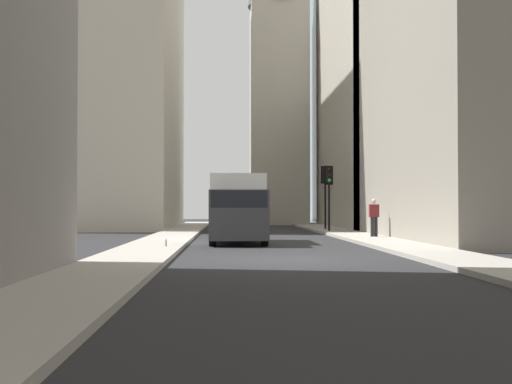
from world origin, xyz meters
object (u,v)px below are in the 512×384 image
delivery_truck (238,208)px  hatchback_grey (235,221)px  traffic_light_midblock (329,183)px  pedestrian (374,216)px  traffic_light_far_junction (325,183)px  discarded_bottle (166,243)px

delivery_truck → hatchback_grey: bearing=-0.0°
traffic_light_midblock → pedestrian: bearing=-173.5°
delivery_truck → pedestrian: (3.02, -6.30, -0.37)m
traffic_light_far_junction → traffic_light_midblock: bearing=175.4°
delivery_truck → pedestrian: size_ratio=3.72×
pedestrian → discarded_bottle: pedestrian is taller
hatchback_grey → pedestrian: 11.20m
traffic_light_midblock → delivery_truck: bearing=154.2°
traffic_light_far_junction → delivery_truck: bearing=159.1°
hatchback_grey → discarded_bottle: 17.10m
traffic_light_far_junction → discarded_bottle: bearing=157.1°
delivery_truck → pedestrian: delivery_truck is taller
hatchback_grey → pedestrian: pedestrian is taller
traffic_light_midblock → traffic_light_far_junction: (3.74, -0.30, 0.14)m
traffic_light_midblock → pedestrian: (-8.07, -0.93, -1.79)m
hatchback_grey → traffic_light_far_junction: 6.66m
traffic_light_far_junction → pedestrian: size_ratio=2.26×
traffic_light_far_junction → pedestrian: 11.99m
delivery_truck → hatchback_grey: delivery_truck is taller
pedestrian → discarded_bottle: bearing=130.8°
delivery_truck → discarded_bottle: delivery_truck is taller
traffic_light_far_junction → discarded_bottle: (-19.46, 8.23, -2.77)m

